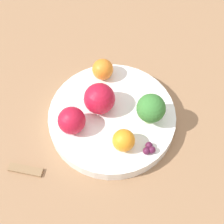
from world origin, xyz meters
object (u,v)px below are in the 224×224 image
(apple_green, at_px, (72,121))
(grape_cluster, at_px, (149,149))
(broccoli, at_px, (151,109))
(apple_red, at_px, (99,99))
(bowl, at_px, (112,118))
(spoon, at_px, (26,170))
(orange_back, at_px, (103,69))
(orange_front, at_px, (124,140))

(apple_green, relative_size, grape_cluster, 2.01)
(broccoli, distance_m, apple_red, 0.10)
(bowl, distance_m, apple_green, 0.09)
(spoon, bearing_deg, apple_green, 67.76)
(spoon, bearing_deg, orange_back, 80.72)
(grape_cluster, xyz_separation_m, spoon, (-0.20, -0.13, -0.03))
(orange_front, relative_size, orange_back, 0.97)
(bowl, xyz_separation_m, apple_green, (-0.06, -0.06, 0.04))
(bowl, bearing_deg, spoon, -120.72)
(broccoli, height_order, apple_green, broccoli)
(broccoli, bearing_deg, spoon, -131.63)
(broccoli, distance_m, spoon, 0.26)
(apple_green, distance_m, grape_cluster, 0.15)
(bowl, relative_size, spoon, 3.76)
(broccoli, height_order, apple_red, broccoli)
(bowl, relative_size, apple_green, 4.78)
(grape_cluster, relative_size, spoon, 0.39)
(orange_back, bearing_deg, apple_red, -67.64)
(broccoli, height_order, spoon, broccoli)
(spoon, bearing_deg, broccoli, 48.37)
(broccoli, distance_m, grape_cluster, 0.08)
(bowl, distance_m, apple_red, 0.05)
(orange_front, height_order, grape_cluster, orange_front)
(apple_green, xyz_separation_m, orange_back, (-0.00, 0.14, -0.00))
(apple_red, distance_m, spoon, 0.19)
(broccoli, relative_size, apple_red, 1.10)
(orange_back, xyz_separation_m, spoon, (-0.04, -0.25, -0.05))
(bowl, distance_m, grape_cluster, 0.11)
(bowl, xyz_separation_m, grape_cluster, (0.10, -0.04, 0.02))
(broccoli, distance_m, apple_green, 0.15)
(broccoli, relative_size, grape_cluster, 2.56)
(apple_red, bearing_deg, grape_cluster, -19.67)
(broccoli, height_order, orange_back, broccoli)
(bowl, distance_m, orange_front, 0.08)
(orange_front, bearing_deg, apple_red, 144.25)
(orange_front, distance_m, spoon, 0.19)
(grape_cluster, bearing_deg, broccoli, 112.50)
(apple_red, xyz_separation_m, apple_green, (-0.03, -0.06, -0.00))
(apple_green, bearing_deg, apple_red, 68.27)
(orange_front, bearing_deg, bowl, 133.65)
(orange_front, xyz_separation_m, grape_cluster, (0.05, 0.01, -0.01))
(orange_back, relative_size, grape_cluster, 1.66)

